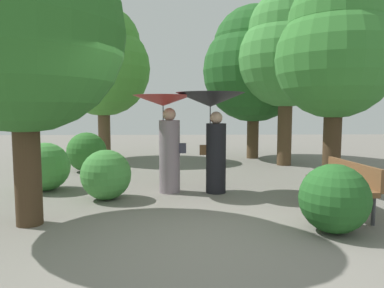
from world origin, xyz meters
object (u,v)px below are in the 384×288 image
object	(u,v)px
tree_near_right	(287,50)
tree_mid_right	(336,48)
tree_mid_left	(21,12)
park_bench	(343,182)
person_right	(212,117)
person_left	(166,126)
tree_far_back	(254,63)
tree_near_left	(103,61)

from	to	relation	value
tree_near_right	tree_mid_right	xyz separation A→B (m)	(-0.03, -3.48, -0.54)
tree_mid_left	park_bench	bearing A→B (deg)	5.58
tree_mid_left	tree_mid_right	distance (m)	5.74
park_bench	person_right	bearing A→B (deg)	-130.99
person_left	person_right	distance (m)	0.94
tree_mid_right	tree_far_back	size ratio (longest dim) A/B	0.84
person_left	tree_mid_right	world-z (taller)	tree_mid_right
person_right	tree_mid_left	xyz separation A→B (m)	(-2.85, -1.95, 1.51)
tree_near_left	tree_mid_right	world-z (taller)	tree_near_left
person_right	tree_near_right	size ratio (longest dim) A/B	0.39
person_right	tree_mid_left	size ratio (longest dim) A/B	0.43
tree_near_left	tree_mid_left	world-z (taller)	tree_near_left
park_bench	person_left	bearing A→B (deg)	-122.48
tree_mid_left	tree_far_back	bearing A→B (deg)	56.49
park_bench	tree_mid_right	xyz separation A→B (m)	(0.47, 1.58, 2.43)
person_right	tree_near_left	size ratio (longest dim) A/B	0.39
tree_mid_right	person_left	bearing A→B (deg)	-179.20
park_bench	tree_near_right	xyz separation A→B (m)	(0.50, 5.06, 2.97)
person_right	park_bench	xyz separation A→B (m)	(2.04, -1.47, -1.02)
tree_near_left	tree_far_back	xyz separation A→B (m)	(5.18, 0.07, -0.05)
tree_far_back	tree_mid_left	bearing A→B (deg)	-123.51
tree_near_left	tree_mid_right	distance (m)	7.68
tree_near_right	tree_mid_left	distance (m)	7.74
person_left	tree_near_right	bearing A→B (deg)	-37.13
tree_near_left	tree_mid_left	xyz separation A→B (m)	(0.45, -7.07, -0.32)
tree_near_left	tree_near_right	xyz separation A→B (m)	(5.83, -1.54, 0.13)
person_left	tree_mid_left	world-z (taller)	tree_mid_left
person_right	tree_mid_right	world-z (taller)	tree_mid_right
tree_far_back	tree_mid_right	bearing A→B (deg)	-82.99
person_left	park_bench	size ratio (longest dim) A/B	1.29
park_bench	tree_mid_right	world-z (taller)	tree_mid_right
park_bench	tree_mid_right	size ratio (longest dim) A/B	0.35
person_left	park_bench	world-z (taller)	person_left
park_bench	tree_mid_right	distance (m)	2.93
person_left	person_right	world-z (taller)	person_right
person_right	tree_far_back	size ratio (longest dim) A/B	0.39
park_bench	tree_far_back	bearing A→B (deg)	176.20
tree_near_right	tree_far_back	xyz separation A→B (m)	(-0.65, 1.61, -0.18)
tree_mid_left	tree_far_back	distance (m)	8.57
park_bench	tree_near_right	size ratio (longest dim) A/B	0.29
tree_near_right	tree_mid_left	bearing A→B (deg)	-134.19
person_left	tree_near_right	xyz separation A→B (m)	(3.46, 3.53, 2.12)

